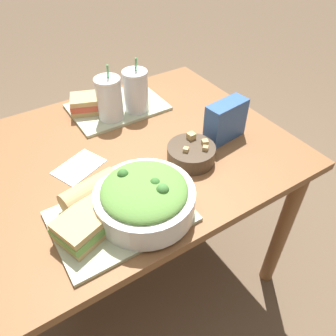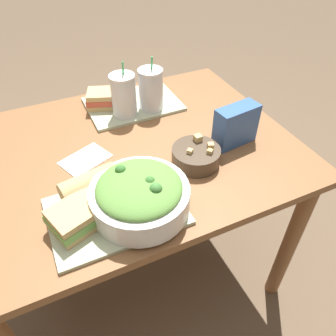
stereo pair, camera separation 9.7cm
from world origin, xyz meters
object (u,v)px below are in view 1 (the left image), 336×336
at_px(drink_cup_dark, 110,100).
at_px(drink_cup_red, 136,92).
at_px(sandwich_near, 86,225).
at_px(baguette_near, 92,192).
at_px(chip_bag, 226,121).
at_px(napkin_folded, 79,167).
at_px(sandwich_far, 92,103).
at_px(soup_bowl, 191,153).
at_px(salad_bowl, 145,197).

distance_m(drink_cup_dark, drink_cup_red, 0.11).
xyz_separation_m(sandwich_near, drink_cup_dark, (0.29, 0.47, 0.05)).
distance_m(baguette_near, chip_bag, 0.54).
height_order(sandwich_near, napkin_folded, sandwich_near).
height_order(baguette_near, sandwich_far, baguette_near).
bearing_deg(napkin_folded, sandwich_near, -106.16).
relative_size(sandwich_near, sandwich_far, 0.94).
bearing_deg(napkin_folded, drink_cup_dark, 42.85).
xyz_separation_m(drink_cup_dark, chip_bag, (0.30, -0.32, -0.02)).
distance_m(drink_cup_dark, napkin_folded, 0.31).
bearing_deg(drink_cup_red, chip_bag, -60.57).
bearing_deg(soup_bowl, sandwich_far, 109.14).
bearing_deg(baguette_near, chip_bag, -95.28).
bearing_deg(sandwich_near, drink_cup_dark, 38.83).
bearing_deg(drink_cup_dark, salad_bowl, -104.42).
bearing_deg(sandwich_near, napkin_folded, 54.56).
xyz_separation_m(soup_bowl, drink_cup_red, (-0.01, 0.37, 0.06)).
bearing_deg(drink_cup_red, drink_cup_dark, 180.00).
height_order(sandwich_far, napkin_folded, sandwich_far).
height_order(soup_bowl, drink_cup_red, drink_cup_red).
height_order(chip_bag, napkin_folded, chip_bag).
relative_size(soup_bowl, chip_bag, 0.99).
bearing_deg(sandwich_near, chip_bag, -5.33).
height_order(soup_bowl, chip_bag, chip_bag).
xyz_separation_m(drink_cup_dark, napkin_folded, (-0.21, -0.20, -0.09)).
bearing_deg(drink_cup_red, soup_bowl, -89.09).
relative_size(soup_bowl, sandwich_far, 0.84).
xyz_separation_m(baguette_near, sandwich_far, (0.20, 0.47, -0.01)).
bearing_deg(sandwich_near, drink_cup_red, 29.96).
bearing_deg(soup_bowl, sandwich_near, -165.82).
distance_m(baguette_near, drink_cup_dark, 0.45).
relative_size(soup_bowl, drink_cup_dark, 0.74).
relative_size(chip_bag, napkin_folded, 0.88).
bearing_deg(chip_bag, napkin_folded, 158.95).
bearing_deg(sandwich_far, baguette_near, -91.76).
xyz_separation_m(soup_bowl, sandwich_near, (-0.41, -0.10, 0.01)).
bearing_deg(sandwich_near, sandwich_far, 46.53).
distance_m(sandwich_near, sandwich_far, 0.62).
distance_m(baguette_near, drink_cup_red, 0.51).
height_order(salad_bowl, chip_bag, chip_bag).
relative_size(baguette_near, napkin_folded, 0.97).
bearing_deg(drink_cup_red, sandwich_far, 149.16).
distance_m(sandwich_near, drink_cup_dark, 0.56).
distance_m(drink_cup_red, napkin_folded, 0.39).
distance_m(sandwich_far, chip_bag, 0.54).
distance_m(salad_bowl, sandwich_far, 0.59).
relative_size(sandwich_far, drink_cup_dark, 0.89).
height_order(salad_bowl, baguette_near, salad_bowl).
bearing_deg(soup_bowl, chip_bag, 13.40).
bearing_deg(sandwich_near, soup_bowl, -5.10).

